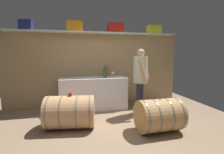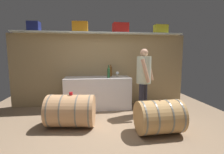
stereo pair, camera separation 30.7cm
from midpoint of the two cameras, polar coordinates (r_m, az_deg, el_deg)
ground_plane at (r=3.57m, az=0.70°, el=-16.47°), size 6.13×7.46×0.02m
back_wall_panel at (r=4.87m, az=-1.98°, el=2.38°), size 4.93×0.10×2.01m
high_shelf_board at (r=4.73m, az=-1.85°, el=14.60°), size 4.53×0.40×0.03m
toolcase_navy at (r=4.89m, az=-23.21°, el=15.41°), size 0.30×0.26×0.24m
toolcase_orange at (r=4.73m, az=-8.83°, el=16.39°), size 0.42×0.22×0.27m
toolcase_red at (r=4.84m, az=4.78°, el=16.18°), size 0.43×0.30×0.26m
toolcase_yellow at (r=5.20m, az=17.82°, el=15.13°), size 0.37×0.22×0.24m
work_cabinet at (r=4.58m, az=-2.92°, el=-5.33°), size 1.74×0.63×0.84m
wine_bottle_amber at (r=4.70m, az=1.40°, el=2.10°), size 0.08×0.08×0.33m
wine_bottle_green at (r=4.36m, az=0.87°, el=1.55°), size 0.07×0.07×0.33m
wine_glass at (r=4.57m, az=3.71°, el=1.28°), size 0.09×0.09×0.15m
wine_barrel_near at (r=3.52m, az=-11.24°, el=-11.12°), size 1.01×0.76×0.66m
wine_barrel_far at (r=3.34m, az=18.25°, el=-12.68°), size 0.83×0.65×0.63m
tasting_cup at (r=3.42m, az=-11.24°, el=-5.52°), size 0.07×0.07×0.05m
winemaker_pouring at (r=4.08m, az=12.85°, el=0.70°), size 0.46×0.50×1.58m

